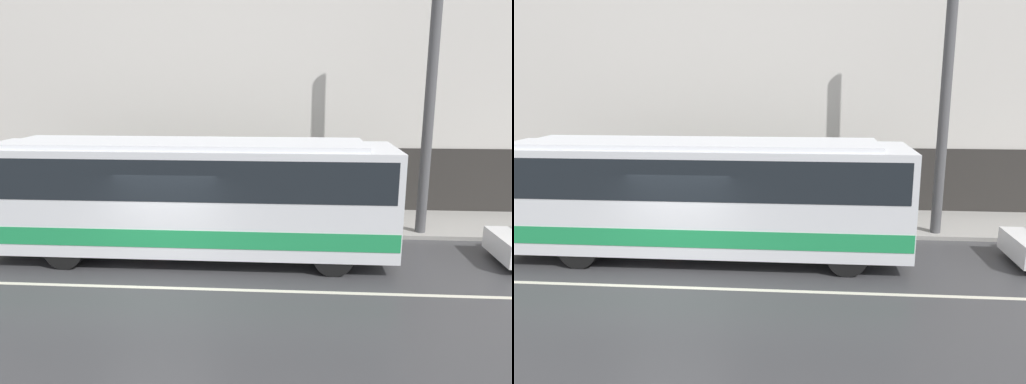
% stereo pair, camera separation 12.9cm
% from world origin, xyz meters
% --- Properties ---
extents(ground_plane, '(60.00, 60.00, 0.00)m').
position_xyz_m(ground_plane, '(0.00, 0.00, 0.00)').
color(ground_plane, '#38383A').
extents(sidewalk, '(60.00, 3.10, 0.13)m').
position_xyz_m(sidewalk, '(0.00, 5.55, 0.06)').
color(sidewalk, gray).
rests_on(sidewalk, ground_plane).
extents(building_facade, '(60.00, 0.35, 9.42)m').
position_xyz_m(building_facade, '(0.00, 7.24, 4.54)').
color(building_facade, silver).
rests_on(building_facade, ground_plane).
extents(lane_stripe, '(54.00, 0.14, 0.01)m').
position_xyz_m(lane_stripe, '(0.00, 0.00, 0.00)').
color(lane_stripe, beige).
rests_on(lane_stripe, ground_plane).
extents(transit_bus, '(10.83, 2.54, 3.17)m').
position_xyz_m(transit_bus, '(0.30, 2.15, 1.79)').
color(transit_bus, silver).
rests_on(transit_bus, ground_plane).
extents(utility_pole_near, '(0.31, 0.31, 8.59)m').
position_xyz_m(utility_pole_near, '(7.05, 4.45, 4.42)').
color(utility_pole_near, '#4C4C4F').
rests_on(utility_pole_near, sidewalk).
extents(pedestrian_waiting, '(0.36, 0.36, 1.61)m').
position_xyz_m(pedestrian_waiting, '(-1.58, 5.49, 0.87)').
color(pedestrian_waiting, maroon).
rests_on(pedestrian_waiting, sidewalk).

